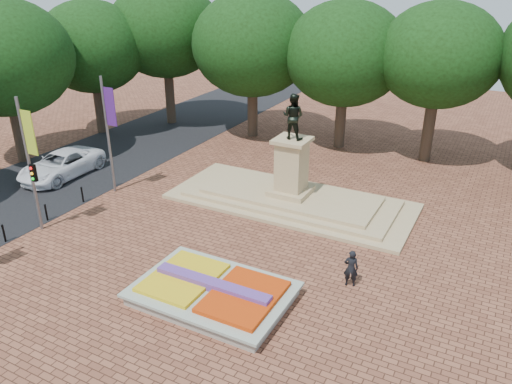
{
  "coord_description": "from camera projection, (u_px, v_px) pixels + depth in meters",
  "views": [
    {
      "loc": [
        10.45,
        -16.13,
        12.5
      ],
      "look_at": [
        -0.19,
        4.07,
        2.2
      ],
      "focal_mm": 35.0,
      "sensor_mm": 36.0,
      "label": 1
    }
  ],
  "objects": [
    {
      "name": "van",
      "position": [
        61.0,
        165.0,
        32.34
      ],
      "size": [
        2.92,
        5.99,
        1.64
      ],
      "primitive_type": "imported",
      "rotation": [
        0.0,
        0.0,
        0.03
      ],
      "color": "white",
      "rests_on": "ground"
    },
    {
      "name": "tree_row_back",
      "position": [
        386.0,
        63.0,
        33.37
      ],
      "size": [
        44.8,
        8.8,
        10.43
      ],
      "color": "#36291D",
      "rests_on": "ground"
    },
    {
      "name": "monument",
      "position": [
        291.0,
        189.0,
        28.67
      ],
      "size": [
        14.0,
        6.0,
        6.4
      ],
      "color": "tan",
      "rests_on": "ground"
    },
    {
      "name": "flower_bed",
      "position": [
        213.0,
        292.0,
        20.38
      ],
      "size": [
        6.3,
        4.3,
        0.91
      ],
      "color": "gray",
      "rests_on": "ground"
    },
    {
      "name": "bollard_row",
      "position": [
        26.0,
        222.0,
        25.71
      ],
      "size": [
        0.12,
        13.12,
        0.98
      ],
      "color": "black",
      "rests_on": "ground"
    },
    {
      "name": "banner_poles",
      "position": [
        25.0,
        162.0,
        24.22
      ],
      "size": [
        0.88,
        11.17,
        7.0
      ],
      "color": "slate",
      "rests_on": "ground"
    },
    {
      "name": "pedestrian",
      "position": [
        351.0,
        268.0,
        21.15
      ],
      "size": [
        0.71,
        0.55,
        1.71
      ],
      "primitive_type": "imported",
      "rotation": [
        0.0,
        0.0,
        3.4
      ],
      "color": "black",
      "rests_on": "ground"
    },
    {
      "name": "asphalt_street",
      "position": [
        65.0,
        174.0,
        32.99
      ],
      "size": [
        9.0,
        90.0,
        0.02
      ],
      "primitive_type": "cube",
      "color": "black",
      "rests_on": "ground"
    },
    {
      "name": "ground",
      "position": [
        218.0,
        270.0,
        22.59
      ],
      "size": [
        90.0,
        90.0,
        0.0
      ],
      "primitive_type": "plane",
      "color": "brown",
      "rests_on": "ground"
    }
  ]
}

